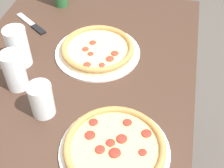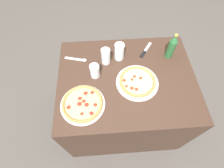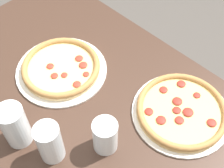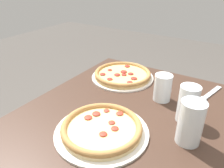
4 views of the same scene
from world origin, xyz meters
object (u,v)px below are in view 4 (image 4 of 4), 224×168
object	(u,v)px
pizza_veggie	(123,75)
glass_cola	(190,125)
pizza_pepperoni	(102,128)
glass_red_wine	(163,89)
spoon	(208,95)
glass_orange_juice	(188,105)

from	to	relation	value
pizza_veggie	glass_cola	bearing A→B (deg)	54.36
pizza_pepperoni	glass_red_wine	bearing A→B (deg)	163.59
pizza_veggie	spoon	bearing A→B (deg)	95.26
pizza_pepperoni	spoon	distance (m)	0.52
pizza_pepperoni	glass_orange_juice	bearing A→B (deg)	135.70
glass_orange_juice	glass_red_wine	distance (m)	0.16
glass_cola	pizza_veggie	bearing A→B (deg)	-125.64
pizza_veggie	spoon	distance (m)	0.41
pizza_pepperoni	pizza_veggie	xyz separation A→B (m)	(-0.41, -0.15, -0.00)
glass_cola	pizza_pepperoni	bearing A→B (deg)	-66.03
spoon	glass_red_wine	bearing A→B (deg)	-51.19
pizza_pepperoni	glass_cola	distance (m)	0.29
glass_red_wine	spoon	size ratio (longest dim) A/B	0.61
pizza_pepperoni	pizza_veggie	world-z (taller)	pizza_pepperoni
pizza_pepperoni	pizza_veggie	size ratio (longest dim) A/B	1.02
pizza_veggie	glass_cola	world-z (taller)	glass_cola
pizza_pepperoni	glass_cola	xyz separation A→B (m)	(-0.12, 0.26, 0.05)
pizza_pepperoni	glass_red_wine	xyz separation A→B (m)	(-0.32, 0.09, 0.03)
glass_orange_juice	glass_cola	bearing A→B (deg)	18.53
pizza_veggie	glass_orange_juice	size ratio (longest dim) A/B	2.26
glass_orange_juice	spoon	distance (m)	0.23
pizza_pepperoni	glass_orange_juice	size ratio (longest dim) A/B	2.31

